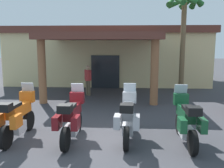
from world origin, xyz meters
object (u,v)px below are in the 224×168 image
at_px(motorcycle_orange, 17,117).
at_px(motorcycle_green, 186,120).
at_px(motel_building, 109,54).
at_px(motorcycle_maroon, 72,118).
at_px(palm_tree_near_portico, 184,12).
at_px(motorcycle_silver, 128,118).
at_px(pedestrian, 88,78).

height_order(motorcycle_orange, motorcycle_green, same).
xyz_separation_m(motel_building, motorcycle_maroon, (-0.40, -11.92, -1.33)).
bearing_deg(motorcycle_maroon, motorcycle_green, -89.00).
distance_m(motorcycle_maroon, motorcycle_green, 3.34).
bearing_deg(motorcycle_maroon, palm_tree_near_portico, -30.02).
bearing_deg(motorcycle_orange, motorcycle_silver, -86.32).
bearing_deg(motorcycle_green, palm_tree_near_portico, -11.53).
bearing_deg(palm_tree_near_portico, motorcycle_silver, -112.98).
bearing_deg(motorcycle_silver, motorcycle_maroon, 98.66).
relative_size(motorcycle_orange, pedestrian, 1.33).
bearing_deg(motorcycle_silver, palm_tree_near_portico, -18.75).
xyz_separation_m(motel_building, motorcycle_silver, (1.27, -11.79, -1.33)).
relative_size(motel_building, motorcycle_maroon, 6.38).
relative_size(motorcycle_maroon, motorcycle_green, 1.00).
bearing_deg(motorcycle_maroon, motorcycle_orange, 90.05).
height_order(motorcycle_maroon, pedestrian, pedestrian).
relative_size(motorcycle_green, palm_tree_near_portico, 0.38).
bearing_deg(motorcycle_silver, motorcycle_orange, 95.36).
distance_m(motorcycle_maroon, pedestrian, 6.62).
bearing_deg(motorcycle_maroon, pedestrian, 5.96).
distance_m(motel_building, motorcycle_orange, 12.11).
bearing_deg(motorcycle_orange, motorcycle_green, -89.00).
distance_m(motel_building, motorcycle_silver, 11.93).
xyz_separation_m(motel_building, motorcycle_green, (2.94, -11.99, -1.33)).
xyz_separation_m(motel_building, pedestrian, (-0.83, -5.32, -1.07)).
bearing_deg(motorcycle_orange, motorcycle_maroon, -89.63).
bearing_deg(motorcycle_orange, pedestrian, -8.19).
distance_m(motorcycle_maroon, palm_tree_near_portico, 10.02).
height_order(pedestrian, palm_tree_near_portico, palm_tree_near_portico).
xyz_separation_m(motorcycle_maroon, motorcycle_silver, (1.67, 0.13, 0.00)).
relative_size(motorcycle_green, pedestrian, 1.33).
relative_size(motorcycle_maroon, motorcycle_silver, 1.00).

